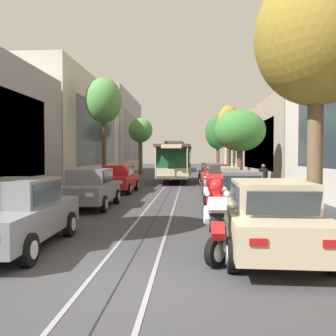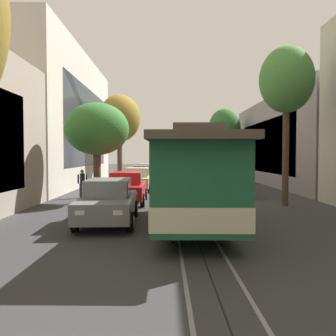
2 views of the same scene
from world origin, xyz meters
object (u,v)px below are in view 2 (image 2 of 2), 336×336
pedestrian_on_left_pavement (82,182)px  parked_car_red_fourth_right (127,187)px  parked_car_grey_fifth_right (108,201)px  street_tree_kerb_right_second (97,130)px  parked_car_grey_near_left (203,172)px  parked_car_grey_second_right (143,175)px  parked_car_beige_near_right (146,171)px  parked_car_grey_second_left (214,176)px  street_tree_kerb_right_near (120,119)px  parked_car_red_mid_left (230,182)px  street_tree_kerb_left_second (287,81)px  motorcycle_with_rider (158,169)px  street_tree_kerb_left_near (224,129)px  parked_car_beige_mid_right (137,179)px  cable_car_trolley (192,178)px

pedestrian_on_left_pavement → parked_car_red_fourth_right: bearing=142.9°
parked_car_grey_fifth_right → street_tree_kerb_right_second: 6.49m
parked_car_grey_near_left → parked_car_grey_second_right: 7.60m
parked_car_beige_near_right → parked_car_grey_second_left: bearing=129.8°
street_tree_kerb_right_near → pedestrian_on_left_pavement: street_tree_kerb_right_near is taller
parked_car_red_fourth_right → parked_car_beige_near_right: bearing=-90.0°
parked_car_grey_second_right → street_tree_kerb_right_near: (2.18, -1.90, 4.85)m
parked_car_beige_near_right → parked_car_grey_second_right: bearing=91.0°
parked_car_red_mid_left → street_tree_kerb_right_second: size_ratio=0.85×
parked_car_grey_second_right → street_tree_kerb_left_second: street_tree_kerb_left_second is taller
parked_car_grey_fifth_right → pedestrian_on_left_pavement: 7.77m
parked_car_red_fourth_right → street_tree_kerb_right_near: (2.07, -13.22, 4.85)m
motorcycle_with_rider → pedestrian_on_left_pavement: bearing=75.5°
pedestrian_on_left_pavement → parked_car_beige_near_right: bearing=-100.7°
street_tree_kerb_left_second → parked_car_grey_second_right: bearing=-58.2°
parked_car_red_mid_left → street_tree_kerb_right_second: street_tree_kerb_right_second is taller
parked_car_grey_fifth_right → street_tree_kerb_left_near: street_tree_kerb_left_near is taller
parked_car_grey_second_left → pedestrian_on_left_pavement: size_ratio=2.68×
parked_car_grey_fifth_right → pedestrian_on_left_pavement: bearing=-69.9°
parked_car_beige_near_right → parked_car_beige_mid_right: same height
parked_car_grey_second_right → street_tree_kerb_left_second: size_ratio=0.58×
street_tree_kerb_right_second → parked_car_beige_mid_right: bearing=-106.5°
parked_car_red_fourth_right → motorcycle_with_rider: size_ratio=2.27×
motorcycle_with_rider → parked_car_beige_mid_right: bearing=84.3°
parked_car_beige_near_right → street_tree_kerb_left_near: size_ratio=0.63×
street_tree_kerb_left_near → street_tree_kerb_right_second: size_ratio=1.37×
parked_car_beige_near_right → street_tree_kerb_right_second: street_tree_kerb_right_second is taller
street_tree_kerb_right_near → street_tree_kerb_left_near: bearing=-160.4°
motorcycle_with_rider → pedestrian_on_left_pavement: motorcycle_with_rider is taller
parked_car_grey_second_left → cable_car_trolley: bearing=79.4°
parked_car_grey_second_right → parked_car_beige_mid_right: same height
street_tree_kerb_left_near → street_tree_kerb_left_second: size_ratio=0.92×
parked_car_grey_second_right → street_tree_kerb_left_near: (-7.73, -5.42, 4.24)m
pedestrian_on_left_pavement → cable_car_trolley: bearing=125.2°
parked_car_beige_mid_right → cable_car_trolley: 12.11m
street_tree_kerb_left_near → street_tree_kerb_right_near: (9.91, 3.52, 0.61)m
parked_car_grey_near_left → street_tree_kerb_right_near: (7.76, 3.24, 4.85)m
parked_car_beige_near_right → parked_car_grey_fifth_right: bearing=89.8°
cable_car_trolley → parked_car_red_mid_left: bearing=-108.0°
parked_car_grey_fifth_right → street_tree_kerb_right_near: size_ratio=0.57×
parked_car_grey_second_left → pedestrian_on_left_pavement: pedestrian_on_left_pavement is taller
parked_car_red_mid_left → street_tree_kerb_left_near: street_tree_kerb_left_near is taller
street_tree_kerb_left_second → street_tree_kerb_right_near: (9.81, -14.23, -0.31)m
parked_car_grey_near_left → street_tree_kerb_left_near: bearing=-172.7°
street_tree_kerb_right_near → parked_car_grey_near_left: bearing=-157.3°
street_tree_kerb_left_near → street_tree_kerb_right_near: street_tree_kerb_right_near is taller
parked_car_grey_second_right → parked_car_grey_fifth_right: 16.52m
parked_car_beige_near_right → parked_car_beige_mid_right: (-0.04, 10.84, 0.00)m
parked_car_grey_near_left → parked_car_red_fourth_right: (5.69, 16.46, 0.00)m
street_tree_kerb_left_near → parked_car_grey_second_left: bearing=74.0°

